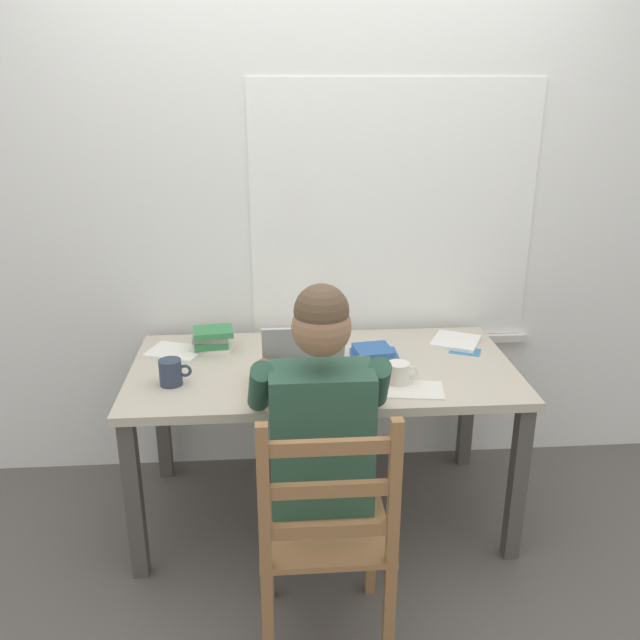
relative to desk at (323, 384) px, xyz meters
name	(u,v)px	position (x,y,z in m)	size (l,w,h in m)	color
ground_plane	(322,511)	(0.00, 0.00, -0.63)	(8.00, 8.00, 0.00)	#56514C
back_wall	(316,205)	(0.01, 0.48, 0.66)	(6.00, 0.08, 2.60)	silver
desk	(323,384)	(0.00, 0.00, 0.00)	(1.58, 0.80, 0.71)	#BCB29E
seated_person	(319,429)	(-0.05, -0.48, 0.05)	(0.50, 0.60, 1.24)	#2D5642
wooden_chair	(325,534)	(-0.05, -0.76, -0.17)	(0.42, 0.42, 0.94)	olive
laptop	(305,372)	(-0.08, -0.17, 0.13)	(0.33, 0.33, 0.22)	#ADAFB2
computer_mouse	(367,383)	(0.16, -0.21, 0.10)	(0.06, 0.10, 0.03)	black
coffee_mug_white	(399,373)	(0.28, -0.19, 0.13)	(0.13, 0.09, 0.09)	silver
coffee_mug_dark	(171,372)	(-0.60, -0.14, 0.13)	(0.13, 0.09, 0.10)	#2D384C
book_stack_main	(212,339)	(-0.47, 0.21, 0.13)	(0.20, 0.17, 0.10)	white
book_stack_side	(374,354)	(0.22, 0.05, 0.11)	(0.19, 0.17, 0.06)	#2D5B9E
paper_pile_near_laptop	(175,352)	(-0.63, 0.18, 0.09)	(0.22, 0.17, 0.01)	white
paper_pile_back_corner	(411,389)	(0.32, -0.25, 0.08)	(0.25, 0.16, 0.00)	silver
paper_pile_side	(456,341)	(0.62, 0.21, 0.09)	(0.19, 0.20, 0.02)	white
landscape_photo_print	(465,351)	(0.63, 0.11, 0.08)	(0.13, 0.09, 0.00)	teal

